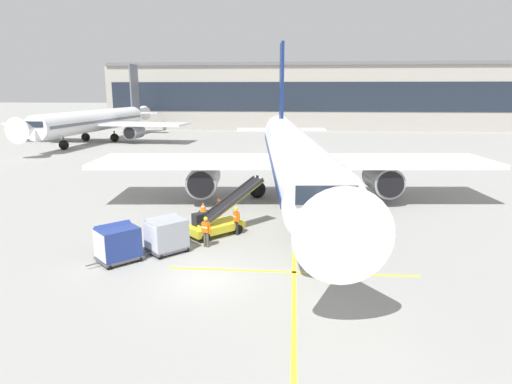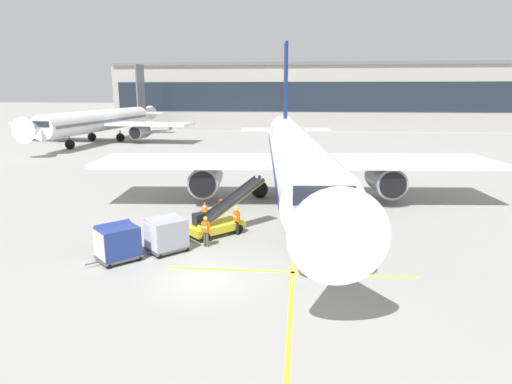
{
  "view_description": "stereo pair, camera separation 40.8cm",
  "coord_description": "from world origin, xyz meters",
  "px_view_note": "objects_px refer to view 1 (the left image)",
  "views": [
    {
      "loc": [
        4.03,
        -18.27,
        8.45
      ],
      "look_at": [
        1.98,
        5.47,
        2.93
      ],
      "focal_mm": 30.63,
      "sensor_mm": 36.0,
      "label": 1
    },
    {
      "loc": [
        4.44,
        -18.23,
        8.45
      ],
      "look_at": [
        1.98,
        5.47,
        2.93
      ],
      "focal_mm": 30.63,
      "sensor_mm": 36.0,
      "label": 2
    }
  ],
  "objects_px": {
    "baggage_cart_lead": "(166,234)",
    "safety_cone_engine_keepout": "(219,201)",
    "ground_crew_by_carts": "(206,230)",
    "safety_cone_wingtip": "(203,207)",
    "parked_airplane": "(293,155)",
    "belt_loader": "(218,220)",
    "ground_crew_by_loader": "(236,219)",
    "distant_airplane": "(96,121)",
    "baggage_cart_second": "(118,243)"
  },
  "relations": [
    {
      "from": "ground_crew_by_loader",
      "to": "belt_loader",
      "type": "bearing_deg",
      "value": 177.44
    },
    {
      "from": "baggage_cart_second",
      "to": "ground_crew_by_carts",
      "type": "bearing_deg",
      "value": 31.22
    },
    {
      "from": "baggage_cart_second",
      "to": "distant_airplane",
      "type": "bearing_deg",
      "value": 115.41
    },
    {
      "from": "baggage_cart_lead",
      "to": "safety_cone_engine_keepout",
      "type": "height_order",
      "value": "baggage_cart_lead"
    },
    {
      "from": "distant_airplane",
      "to": "baggage_cart_lead",
      "type": "bearing_deg",
      "value": -62.03
    },
    {
      "from": "belt_loader",
      "to": "safety_cone_engine_keepout",
      "type": "distance_m",
      "value": 6.92
    },
    {
      "from": "belt_loader",
      "to": "ground_crew_by_carts",
      "type": "relative_size",
      "value": 2.64
    },
    {
      "from": "parked_airplane",
      "to": "baggage_cart_second",
      "type": "xyz_separation_m",
      "value": [
        -8.74,
        -13.64,
        -2.57
      ]
    },
    {
      "from": "ground_crew_by_carts",
      "to": "distant_airplane",
      "type": "height_order",
      "value": "distant_airplane"
    },
    {
      "from": "baggage_cart_second",
      "to": "safety_cone_engine_keepout",
      "type": "relative_size",
      "value": 3.53
    },
    {
      "from": "parked_airplane",
      "to": "safety_cone_engine_keepout",
      "type": "xyz_separation_m",
      "value": [
        -5.57,
        -2.09,
        -3.22
      ]
    },
    {
      "from": "baggage_cart_second",
      "to": "parked_airplane",
      "type": "bearing_deg",
      "value": 57.37
    },
    {
      "from": "safety_cone_engine_keepout",
      "to": "ground_crew_by_carts",
      "type": "bearing_deg",
      "value": -84.56
    },
    {
      "from": "ground_crew_by_carts",
      "to": "safety_cone_wingtip",
      "type": "xyz_separation_m",
      "value": [
        -1.63,
        7.03,
        -0.64
      ]
    },
    {
      "from": "baggage_cart_lead",
      "to": "ground_crew_by_loader",
      "type": "height_order",
      "value": "baggage_cart_lead"
    },
    {
      "from": "parked_airplane",
      "to": "safety_cone_engine_keepout",
      "type": "bearing_deg",
      "value": -159.38
    },
    {
      "from": "belt_loader",
      "to": "ground_crew_by_carts",
      "type": "height_order",
      "value": "belt_loader"
    },
    {
      "from": "parked_airplane",
      "to": "belt_loader",
      "type": "distance_m",
      "value": 10.29
    },
    {
      "from": "belt_loader",
      "to": "baggage_cart_second",
      "type": "relative_size",
      "value": 1.81
    },
    {
      "from": "parked_airplane",
      "to": "ground_crew_by_carts",
      "type": "height_order",
      "value": "parked_airplane"
    },
    {
      "from": "ground_crew_by_loader",
      "to": "safety_cone_wingtip",
      "type": "bearing_deg",
      "value": 122.36
    },
    {
      "from": "baggage_cart_lead",
      "to": "ground_crew_by_carts",
      "type": "xyz_separation_m",
      "value": [
        1.97,
        0.91,
        -0.0
      ]
    },
    {
      "from": "parked_airplane",
      "to": "ground_crew_by_carts",
      "type": "relative_size",
      "value": 23.14
    },
    {
      "from": "ground_crew_by_loader",
      "to": "safety_cone_engine_keepout",
      "type": "bearing_deg",
      "value": 108.29
    },
    {
      "from": "baggage_cart_lead",
      "to": "safety_cone_wingtip",
      "type": "distance_m",
      "value": 7.97
    },
    {
      "from": "safety_cone_engine_keepout",
      "to": "parked_airplane",
      "type": "bearing_deg",
      "value": 20.62
    },
    {
      "from": "ground_crew_by_carts",
      "to": "distant_airplane",
      "type": "relative_size",
      "value": 0.04
    },
    {
      "from": "parked_airplane",
      "to": "baggage_cart_lead",
      "type": "distance_m",
      "value": 14.06
    },
    {
      "from": "baggage_cart_lead",
      "to": "belt_loader",
      "type": "bearing_deg",
      "value": 54.99
    },
    {
      "from": "parked_airplane",
      "to": "safety_cone_wingtip",
      "type": "xyz_separation_m",
      "value": [
        -6.33,
        -4.17,
        -3.21
      ]
    },
    {
      "from": "ground_crew_by_loader",
      "to": "ground_crew_by_carts",
      "type": "height_order",
      "value": "same"
    },
    {
      "from": "ground_crew_by_carts",
      "to": "belt_loader",
      "type": "bearing_deg",
      "value": 83.1
    },
    {
      "from": "parked_airplane",
      "to": "ground_crew_by_loader",
      "type": "bearing_deg",
      "value": -110.26
    },
    {
      "from": "ground_crew_by_loader",
      "to": "safety_cone_engine_keepout",
      "type": "relative_size",
      "value": 2.41
    },
    {
      "from": "baggage_cart_second",
      "to": "safety_cone_engine_keepout",
      "type": "distance_m",
      "value": 11.99
    },
    {
      "from": "belt_loader",
      "to": "baggage_cart_second",
      "type": "xyz_separation_m",
      "value": [
        -4.31,
        -4.75,
        0.12
      ]
    },
    {
      "from": "baggage_cart_second",
      "to": "safety_cone_wingtip",
      "type": "xyz_separation_m",
      "value": [
        2.41,
        9.47,
        -0.64
      ]
    },
    {
      "from": "ground_crew_by_loader",
      "to": "safety_cone_engine_keepout",
      "type": "xyz_separation_m",
      "value": [
        -2.26,
        6.85,
        -0.65
      ]
    },
    {
      "from": "ground_crew_by_carts",
      "to": "parked_airplane",
      "type": "bearing_deg",
      "value": 67.22
    },
    {
      "from": "ground_crew_by_loader",
      "to": "ground_crew_by_carts",
      "type": "relative_size",
      "value": 1.0
    },
    {
      "from": "ground_crew_by_carts",
      "to": "safety_cone_engine_keepout",
      "type": "height_order",
      "value": "ground_crew_by_carts"
    },
    {
      "from": "baggage_cart_second",
      "to": "safety_cone_wingtip",
      "type": "relative_size",
      "value": 3.46
    },
    {
      "from": "safety_cone_engine_keepout",
      "to": "safety_cone_wingtip",
      "type": "bearing_deg",
      "value": -110.13
    },
    {
      "from": "belt_loader",
      "to": "ground_crew_by_loader",
      "type": "height_order",
      "value": "belt_loader"
    },
    {
      "from": "belt_loader",
      "to": "ground_crew_by_carts",
      "type": "xyz_separation_m",
      "value": [
        -0.28,
        -2.3,
        0.11
      ]
    },
    {
      "from": "safety_cone_wingtip",
      "to": "safety_cone_engine_keepout",
      "type": "bearing_deg",
      "value": 69.87
    },
    {
      "from": "ground_crew_by_carts",
      "to": "safety_cone_engine_keepout",
      "type": "relative_size",
      "value": 2.41
    },
    {
      "from": "belt_loader",
      "to": "safety_cone_engine_keepout",
      "type": "height_order",
      "value": "belt_loader"
    },
    {
      "from": "safety_cone_engine_keepout",
      "to": "distant_airplane",
      "type": "distance_m",
      "value": 48.55
    },
    {
      "from": "ground_crew_by_carts",
      "to": "ground_crew_by_loader",
      "type": "bearing_deg",
      "value": 58.14
    }
  ]
}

